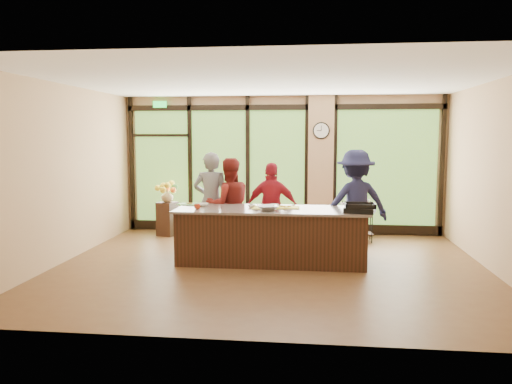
% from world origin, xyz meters
% --- Properties ---
extents(floor, '(7.00, 7.00, 0.00)m').
position_xyz_m(floor, '(0.00, 0.00, 0.00)').
color(floor, '#55351E').
rests_on(floor, ground).
extents(ceiling, '(7.00, 7.00, 0.00)m').
position_xyz_m(ceiling, '(0.00, 0.00, 3.00)').
color(ceiling, white).
rests_on(ceiling, back_wall).
extents(back_wall, '(7.00, 0.00, 7.00)m').
position_xyz_m(back_wall, '(0.00, 3.00, 1.50)').
color(back_wall, tan).
rests_on(back_wall, floor).
extents(left_wall, '(0.00, 6.00, 6.00)m').
position_xyz_m(left_wall, '(-3.50, 0.00, 1.50)').
color(left_wall, tan).
rests_on(left_wall, floor).
extents(right_wall, '(0.00, 6.00, 6.00)m').
position_xyz_m(right_wall, '(3.50, 0.00, 1.50)').
color(right_wall, tan).
rests_on(right_wall, floor).
extents(window_wall, '(6.90, 0.12, 3.00)m').
position_xyz_m(window_wall, '(0.16, 2.95, 1.39)').
color(window_wall, tan).
rests_on(window_wall, floor).
extents(island_base, '(3.10, 1.00, 0.88)m').
position_xyz_m(island_base, '(0.00, 0.30, 0.44)').
color(island_base, '#321910').
rests_on(island_base, floor).
extents(countertop, '(3.20, 1.10, 0.04)m').
position_xyz_m(countertop, '(0.00, 0.30, 0.90)').
color(countertop, slate).
rests_on(countertop, island_base).
extents(wall_clock, '(0.36, 0.04, 0.36)m').
position_xyz_m(wall_clock, '(0.85, 2.87, 2.25)').
color(wall_clock, black).
rests_on(wall_clock, window_wall).
extents(cook_left, '(0.69, 0.48, 1.84)m').
position_xyz_m(cook_left, '(-1.19, 1.09, 0.92)').
color(cook_left, slate).
rests_on(cook_left, floor).
extents(cook_midleft, '(1.02, 0.91, 1.73)m').
position_xyz_m(cook_midleft, '(-0.85, 1.02, 0.87)').
color(cook_midleft, maroon).
rests_on(cook_midleft, floor).
extents(cook_midright, '(1.01, 0.50, 1.65)m').
position_xyz_m(cook_midright, '(-0.05, 1.04, 0.83)').
color(cook_midright, maroon).
rests_on(cook_midright, floor).
extents(cook_right, '(1.36, 1.00, 1.89)m').
position_xyz_m(cook_right, '(1.45, 1.02, 0.95)').
color(cook_right, '#1A1C3B').
rests_on(cook_right, floor).
extents(roasting_pan, '(0.54, 0.46, 0.08)m').
position_xyz_m(roasting_pan, '(1.43, 0.02, 0.96)').
color(roasting_pan, black).
rests_on(roasting_pan, countertop).
extents(mixing_bowl, '(0.44, 0.44, 0.08)m').
position_xyz_m(mixing_bowl, '(-0.04, 0.07, 0.96)').
color(mixing_bowl, silver).
rests_on(mixing_bowl, countertop).
extents(cutting_board_left, '(0.43, 0.35, 0.01)m').
position_xyz_m(cutting_board_left, '(-1.50, 0.66, 0.93)').
color(cutting_board_left, '#539C38').
rests_on(cutting_board_left, countertop).
extents(cutting_board_center, '(0.44, 0.35, 0.01)m').
position_xyz_m(cutting_board_center, '(-0.11, 0.31, 0.93)').
color(cutting_board_center, gold).
rests_on(cutting_board_center, countertop).
extents(cutting_board_right, '(0.45, 0.35, 0.01)m').
position_xyz_m(cutting_board_right, '(0.24, 0.43, 0.93)').
color(cutting_board_right, gold).
rests_on(cutting_board_right, countertop).
extents(prep_bowl_near, '(0.22, 0.22, 0.05)m').
position_xyz_m(prep_bowl_near, '(-1.20, 0.44, 0.95)').
color(prep_bowl_near, white).
rests_on(prep_bowl_near, countertop).
extents(prep_bowl_mid, '(0.13, 0.13, 0.04)m').
position_xyz_m(prep_bowl_mid, '(-0.35, 0.41, 0.94)').
color(prep_bowl_mid, white).
rests_on(prep_bowl_mid, countertop).
extents(prep_bowl_far, '(0.18, 0.18, 0.03)m').
position_xyz_m(prep_bowl_far, '(0.03, 0.61, 0.94)').
color(prep_bowl_far, white).
rests_on(prep_bowl_far, countertop).
extents(red_ramekin, '(0.12, 0.12, 0.09)m').
position_xyz_m(red_ramekin, '(-1.22, 0.09, 0.96)').
color(red_ramekin, red).
rests_on(red_ramekin, countertop).
extents(flower_stand, '(0.46, 0.46, 0.72)m').
position_xyz_m(flower_stand, '(-2.42, 2.36, 0.36)').
color(flower_stand, '#321910').
rests_on(flower_stand, floor).
extents(flower_vase, '(0.30, 0.30, 0.27)m').
position_xyz_m(flower_vase, '(-2.42, 2.36, 0.86)').
color(flower_vase, '#977F52').
rests_on(flower_vase, flower_stand).
extents(bar_cart, '(0.67, 0.44, 0.86)m').
position_xyz_m(bar_cart, '(1.58, 2.19, 0.52)').
color(bar_cart, '#321910').
rests_on(bar_cart, floor).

